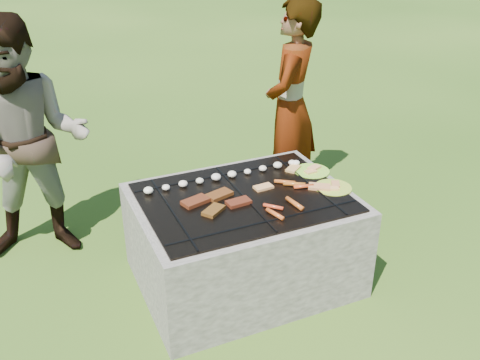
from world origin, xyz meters
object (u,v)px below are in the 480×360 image
object	(u,v)px
fire_pit	(243,242)
plate_near	(333,188)
cook	(291,107)
bystander	(29,143)
plate_far	(312,171)

from	to	relation	value
fire_pit	plate_near	distance (m)	0.66
plate_near	cook	distance (m)	0.98
fire_pit	plate_near	world-z (taller)	plate_near
fire_pit	cook	xyz separation A→B (m)	(0.77, 0.82, 0.53)
fire_pit	cook	distance (m)	1.24
cook	fire_pit	bearing A→B (deg)	-1.42
plate_near	bystander	size ratio (longest dim) A/B	0.16
plate_far	bystander	size ratio (longest dim) A/B	0.19
cook	plate_near	bearing A→B (deg)	29.43
plate_far	plate_near	size ratio (longest dim) A/B	1.17
fire_pit	plate_far	size ratio (longest dim) A/B	4.15
bystander	plate_near	bearing A→B (deg)	-16.53
plate_far	plate_near	xyz separation A→B (m)	(-0.00, -0.26, -0.00)
fire_pit	cook	world-z (taller)	cook
cook	bystander	world-z (taller)	bystander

